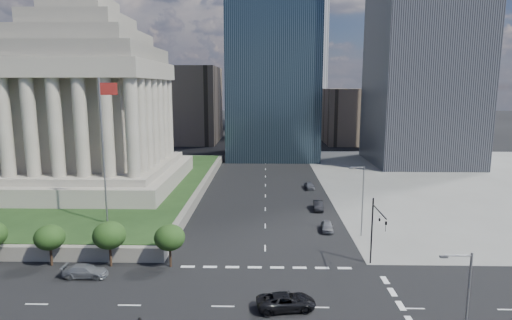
{
  "coord_description": "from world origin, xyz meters",
  "views": [
    {
      "loc": [
        0.02,
        -32.71,
        20.65
      ],
      "look_at": [
        -1.11,
        16.56,
        12.21
      ],
      "focal_mm": 30.0,
      "sensor_mm": 36.0,
      "label": 1
    }
  ],
  "objects_px": {
    "traffic_signal_ne": "(376,226)",
    "flagpole": "(104,144)",
    "street_lamp_south": "(464,314)",
    "war_memorial": "(85,83)",
    "street_lamp_north": "(362,197)",
    "suv_grey": "(85,271)",
    "parked_sedan_mid": "(318,206)",
    "parked_sedan_near": "(327,226)",
    "pickup_truck": "(286,301)",
    "parked_sedan_far": "(309,186)"
  },
  "relations": [
    {
      "from": "traffic_signal_ne",
      "to": "street_lamp_south",
      "type": "distance_m",
      "value": 19.72
    },
    {
      "from": "flagpole",
      "to": "pickup_truck",
      "type": "height_order",
      "value": "flagpole"
    },
    {
      "from": "war_memorial",
      "to": "flagpole",
      "type": "bearing_deg",
      "value": -63.11
    },
    {
      "from": "war_memorial",
      "to": "flagpole",
      "type": "relative_size",
      "value": 1.95
    },
    {
      "from": "traffic_signal_ne",
      "to": "parked_sedan_mid",
      "type": "bearing_deg",
      "value": 98.26
    },
    {
      "from": "war_memorial",
      "to": "parked_sedan_near",
      "type": "height_order",
      "value": "war_memorial"
    },
    {
      "from": "street_lamp_north",
      "to": "parked_sedan_near",
      "type": "relative_size",
      "value": 2.43
    },
    {
      "from": "street_lamp_north",
      "to": "parked_sedan_far",
      "type": "xyz_separation_m",
      "value": [
        -4.33,
        27.82,
        -4.94
      ]
    },
    {
      "from": "traffic_signal_ne",
      "to": "street_lamp_south",
      "type": "xyz_separation_m",
      "value": [
        0.83,
        -19.7,
        0.41
      ]
    },
    {
      "from": "parked_sedan_near",
      "to": "parked_sedan_mid",
      "type": "bearing_deg",
      "value": 94.21
    },
    {
      "from": "traffic_signal_ne",
      "to": "flagpole",
      "type": "bearing_deg",
      "value": 163.29
    },
    {
      "from": "war_memorial",
      "to": "parked_sedan_mid",
      "type": "relative_size",
      "value": 8.76
    },
    {
      "from": "pickup_truck",
      "to": "suv_grey",
      "type": "bearing_deg",
      "value": 64.46
    },
    {
      "from": "suv_grey",
      "to": "parked_sedan_mid",
      "type": "xyz_separation_m",
      "value": [
        28.74,
        26.82,
        0.03
      ]
    },
    {
      "from": "pickup_truck",
      "to": "parked_sedan_mid",
      "type": "distance_m",
      "value": 33.92
    },
    {
      "from": "flagpole",
      "to": "parked_sedan_mid",
      "type": "distance_m",
      "value": 35.98
    },
    {
      "from": "parked_sedan_near",
      "to": "street_lamp_north",
      "type": "bearing_deg",
      "value": -20.86
    },
    {
      "from": "parked_sedan_mid",
      "to": "parked_sedan_far",
      "type": "bearing_deg",
      "value": 92.91
    },
    {
      "from": "flagpole",
      "to": "street_lamp_north",
      "type": "relative_size",
      "value": 2.0
    },
    {
      "from": "flagpole",
      "to": "street_lamp_south",
      "type": "relative_size",
      "value": 2.0
    },
    {
      "from": "street_lamp_south",
      "to": "flagpole",
      "type": "bearing_deg",
      "value": 139.53
    },
    {
      "from": "street_lamp_south",
      "to": "street_lamp_north",
      "type": "height_order",
      "value": "same"
    },
    {
      "from": "street_lamp_south",
      "to": "pickup_truck",
      "type": "distance_m",
      "value": 16.28
    },
    {
      "from": "flagpole",
      "to": "street_lamp_south",
      "type": "xyz_separation_m",
      "value": [
        35.16,
        -30.0,
        -7.45
      ]
    },
    {
      "from": "pickup_truck",
      "to": "parked_sedan_near",
      "type": "height_order",
      "value": "pickup_truck"
    },
    {
      "from": "street_lamp_south",
      "to": "street_lamp_north",
      "type": "bearing_deg",
      "value": 90.0
    },
    {
      "from": "street_lamp_south",
      "to": "suv_grey",
      "type": "xyz_separation_m",
      "value": [
        -33.06,
        17.0,
        -4.96
      ]
    },
    {
      "from": "war_memorial",
      "to": "street_lamp_north",
      "type": "xyz_separation_m",
      "value": [
        47.33,
        -23.0,
        -15.74
      ]
    },
    {
      "from": "street_lamp_south",
      "to": "suv_grey",
      "type": "bearing_deg",
      "value": 152.79
    },
    {
      "from": "flagpole",
      "to": "parked_sedan_near",
      "type": "relative_size",
      "value": 4.86
    },
    {
      "from": "war_memorial",
      "to": "traffic_signal_ne",
      "type": "bearing_deg",
      "value": -36.42
    },
    {
      "from": "war_memorial",
      "to": "flagpole",
      "type": "xyz_separation_m",
      "value": [
        12.17,
        -24.0,
        -8.29
      ]
    },
    {
      "from": "traffic_signal_ne",
      "to": "street_lamp_south",
      "type": "relative_size",
      "value": 0.8
    },
    {
      "from": "war_memorial",
      "to": "pickup_truck",
      "type": "bearing_deg",
      "value": -50.31
    },
    {
      "from": "war_memorial",
      "to": "street_lamp_south",
      "type": "distance_m",
      "value": 73.51
    },
    {
      "from": "parked_sedan_far",
      "to": "flagpole",
      "type": "bearing_deg",
      "value": -142.58
    },
    {
      "from": "suv_grey",
      "to": "parked_sedan_mid",
      "type": "relative_size",
      "value": 1.09
    },
    {
      "from": "suv_grey",
      "to": "parked_sedan_far",
      "type": "xyz_separation_m",
      "value": [
        28.74,
        41.82,
        0.02
      ]
    },
    {
      "from": "flagpole",
      "to": "war_memorial",
      "type": "bearing_deg",
      "value": 116.89
    },
    {
      "from": "flagpole",
      "to": "parked_sedan_far",
      "type": "bearing_deg",
      "value": 43.07
    },
    {
      "from": "traffic_signal_ne",
      "to": "parked_sedan_far",
      "type": "height_order",
      "value": "traffic_signal_ne"
    },
    {
      "from": "traffic_signal_ne",
      "to": "street_lamp_north",
      "type": "xyz_separation_m",
      "value": [
        0.83,
        11.3,
        0.41
      ]
    },
    {
      "from": "traffic_signal_ne",
      "to": "street_lamp_south",
      "type": "height_order",
      "value": "street_lamp_south"
    },
    {
      "from": "parked_sedan_mid",
      "to": "parked_sedan_near",
      "type": "bearing_deg",
      "value": -87.09
    },
    {
      "from": "suv_grey",
      "to": "parked_sedan_mid",
      "type": "height_order",
      "value": "parked_sedan_mid"
    },
    {
      "from": "street_lamp_north",
      "to": "war_memorial",
      "type": "bearing_deg",
      "value": 154.08
    },
    {
      "from": "suv_grey",
      "to": "parked_sedan_near",
      "type": "bearing_deg",
      "value": -61.49
    },
    {
      "from": "street_lamp_south",
      "to": "parked_sedan_mid",
      "type": "distance_m",
      "value": 44.31
    },
    {
      "from": "traffic_signal_ne",
      "to": "pickup_truck",
      "type": "xyz_separation_m",
      "value": [
        -10.5,
        -9.07,
        -4.47
      ]
    },
    {
      "from": "parked_sedan_mid",
      "to": "flagpole",
      "type": "bearing_deg",
      "value": -152.94
    }
  ]
}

